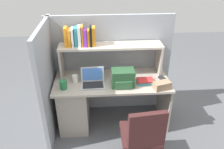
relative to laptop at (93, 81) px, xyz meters
The scene contains 14 objects.
ground_plane 0.83m from the laptop, 18.68° to the left, with size 8.00×8.00×0.00m, color #595B60.
desk 0.41m from the laptop, 145.13° to the left, with size 1.60×0.70×0.73m.
cubicle_partition_rear 0.54m from the laptop, 60.78° to the left, with size 1.84×0.05×1.55m, color gray.
cubicle_partition_left 0.59m from the laptop, behind, with size 0.05×1.06×1.55m, color gray.
overhead_hutch 0.49m from the laptop, 47.75° to the left, with size 1.44×0.28×0.45m.
reference_books_on_shelf 0.62m from the laptop, 118.33° to the left, with size 0.41×0.17×0.28m.
laptop is the anchor object (origin of this frame).
backpack 0.41m from the laptop, ahead, with size 0.30×0.23×0.23m.
computer_mouse 0.97m from the laptop, ahead, with size 0.06×0.10×0.03m, color #262628.
paper_cup 0.25m from the laptop, 161.58° to the left, with size 0.08×0.08×0.10m, color white.
tissue_box 0.92m from the laptop, 10.75° to the right, with size 0.22×0.12×0.10m, color #9E7F60.
snack_canister 0.39m from the laptop, 168.16° to the right, with size 0.10×0.10×0.12m, color #26723F.
desk_book_stack 0.72m from the laptop, ahead, with size 0.23×0.17×0.04m.
office_chair 1.02m from the laptop, 54.70° to the right, with size 0.52×0.52×0.93m.
Camera 1 is at (-0.19, -2.73, 2.36)m, focal length 36.56 mm.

